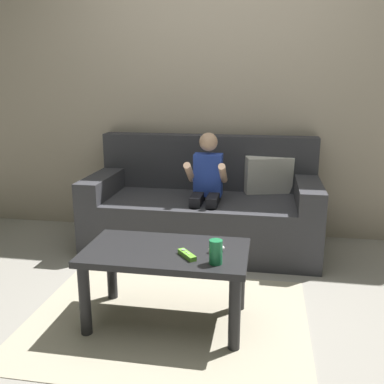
# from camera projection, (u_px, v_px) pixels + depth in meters

# --- Properties ---
(ground_plane) EXTENTS (8.78, 8.78, 0.00)m
(ground_plane) POSITION_uv_depth(u_px,v_px,m) (191.00, 323.00, 2.39)
(ground_plane) COLOR #9E998E
(wall_back) EXTENTS (4.39, 0.05, 2.50)m
(wall_back) POSITION_uv_depth(u_px,v_px,m) (224.00, 87.00, 3.58)
(wall_back) COLOR #B2A38E
(wall_back) RESTS_ON ground
(couch) EXTENTS (1.78, 0.80, 0.86)m
(couch) POSITION_uv_depth(u_px,v_px,m) (204.00, 209.00, 3.46)
(couch) COLOR #38383D
(couch) RESTS_ON ground
(person_seated_on_couch) EXTENTS (0.30, 0.37, 0.93)m
(person_seated_on_couch) POSITION_uv_depth(u_px,v_px,m) (207.00, 187.00, 3.22)
(person_seated_on_couch) COLOR black
(person_seated_on_couch) RESTS_ON ground
(coffee_table) EXTENTS (0.88, 0.50, 0.43)m
(coffee_table) POSITION_uv_depth(u_px,v_px,m) (166.00, 262.00, 2.33)
(coffee_table) COLOR #232326
(coffee_table) RESTS_ON ground
(area_rug) EXTENTS (1.55, 1.20, 0.01)m
(area_rug) POSITION_uv_depth(u_px,v_px,m) (167.00, 320.00, 2.42)
(area_rug) COLOR #BCB299
(area_rug) RESTS_ON ground
(game_remote_lime_near_edge) EXTENTS (0.12, 0.13, 0.03)m
(game_remote_lime_near_edge) POSITION_uv_depth(u_px,v_px,m) (187.00, 255.00, 2.21)
(game_remote_lime_near_edge) COLOR #72C638
(game_remote_lime_near_edge) RESTS_ON coffee_table
(nunchuk_white) EXTENTS (0.10, 0.08, 0.05)m
(nunchuk_white) POSITION_uv_depth(u_px,v_px,m) (217.00, 249.00, 2.27)
(nunchuk_white) COLOR white
(nunchuk_white) RESTS_ON coffee_table
(soda_can) EXTENTS (0.07, 0.07, 0.12)m
(soda_can) POSITION_uv_depth(u_px,v_px,m) (216.00, 252.00, 2.12)
(soda_can) COLOR #1E7F47
(soda_can) RESTS_ON coffee_table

